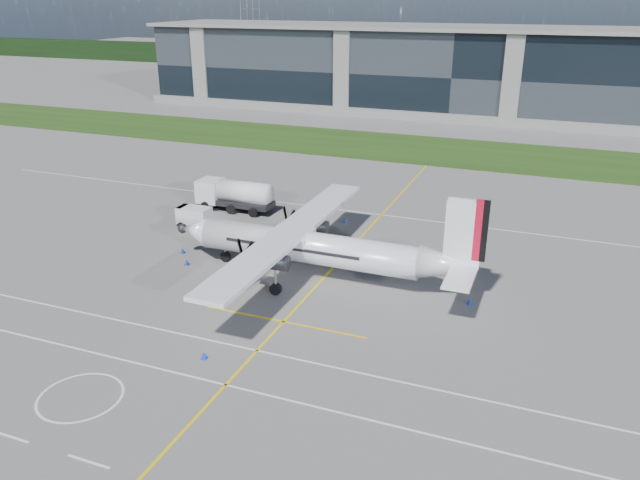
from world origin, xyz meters
The scene contains 16 objects.
ground centered at (0.00, 40.00, 0.00)m, with size 400.00×400.00×0.00m, color slate.
grass_strip centered at (0.00, 48.00, 0.02)m, with size 400.00×18.00×0.04m, color #1E3C10.
terminal_building centered at (0.00, 80.00, 7.50)m, with size 120.00×20.00×15.00m, color black.
tree_line centered at (0.00, 140.00, 3.00)m, with size 400.00×6.00×6.00m, color black.
pylon_west centered at (-80.00, 150.00, 15.00)m, with size 9.00×4.60×30.00m, color gray, non-canonical shape.
yellow_taxiway_centerline centered at (3.00, 10.00, 0.01)m, with size 0.20×70.00×0.01m, color yellow.
white_lane_line centered at (0.00, -14.00, 0.01)m, with size 90.00×0.15×0.01m, color white.
turboprop_aircraft centered at (2.59, 1.66, 3.94)m, with size 25.33×26.27×7.88m, color white, non-canonical shape.
fuel_tanker_truck centered at (-12.20, 13.86, 1.60)m, with size 8.55×2.78×3.21m, color silver, non-canonical shape.
baggage_tug centered at (-12.77, 7.91, 1.00)m, with size 3.33×2.00×2.00m, color silver, non-canonical shape.
ground_crew_person centered at (-7.68, 6.91, 0.97)m, with size 0.79×0.56×1.94m, color #F25907.
safety_cone_portwing centered at (0.38, -12.02, 0.25)m, with size 0.36×0.36×0.50m, color #0B2CC7.
safety_cone_tail centered at (14.51, 1.35, 0.25)m, with size 0.36×0.36×0.50m, color #0B2CC7.
safety_cone_nose_port centered at (-8.53, -0.10, 0.25)m, with size 0.36×0.36×0.50m, color #0B2CC7.
safety_cone_stbdwing centered at (0.33, 14.42, 0.25)m, with size 0.36×0.36×0.50m, color #0B2CC7.
safety_cone_fwd centered at (-10.27, 1.94, 0.25)m, with size 0.36×0.36×0.50m, color #0B2CC7.
Camera 1 is at (19.20, -40.24, 21.02)m, focal length 35.00 mm.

